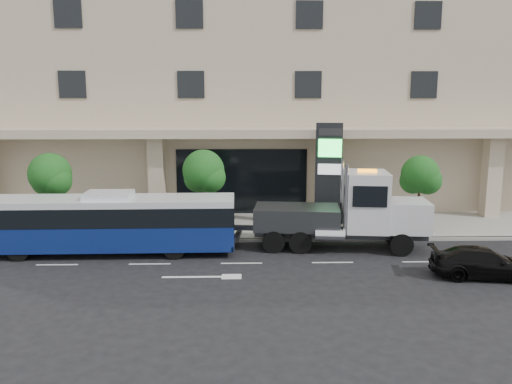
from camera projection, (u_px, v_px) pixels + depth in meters
ground at (242, 253)px, 23.27m from camera, size 120.00×120.00×0.00m
sidewalk at (242, 226)px, 28.18m from camera, size 120.00×6.00×0.15m
curb at (242, 240)px, 25.23m from camera, size 120.00×0.30×0.15m
convention_center at (242, 61)px, 36.70m from camera, size 60.00×17.60×20.00m
tree_left at (51, 177)px, 26.01m from camera, size 2.27×2.20×4.22m
tree_mid at (204, 174)px, 26.18m from camera, size 2.28×2.20×4.38m
tree_right at (420, 177)px, 26.51m from camera, size 2.10×2.00×4.04m
city_bus at (110, 222)px, 23.02m from camera, size 11.53×2.57×2.91m
tow_truck at (348, 213)px, 23.76m from camera, size 9.32×3.17×4.22m
black_sedan at (484, 263)px, 19.95m from camera, size 4.39×2.27×1.22m
signage_pylon at (328, 175)px, 27.21m from camera, size 1.50×0.79×5.72m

